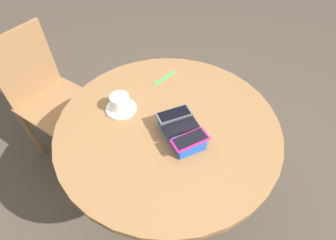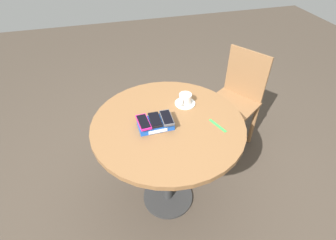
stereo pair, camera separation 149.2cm
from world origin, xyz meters
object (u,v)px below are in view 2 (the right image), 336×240
at_px(phone_gray, 167,118).
at_px(coffee_cup, 185,99).
at_px(lanyard_strap, 218,126).
at_px(chair_near_window, 235,101).
at_px(phone_box, 156,124).
at_px(saucer, 185,103).
at_px(phone_magenta, 143,122).
at_px(phone_black, 155,120).
at_px(round_table, 168,138).

relative_size(phone_gray, coffee_cup, 1.43).
relative_size(lanyard_strap, chair_near_window, 0.15).
relative_size(phone_box, chair_near_window, 0.23).
bearing_deg(chair_near_window, saucer, -150.24).
xyz_separation_m(saucer, coffee_cup, (-0.00, -0.00, 0.04)).
xyz_separation_m(phone_box, phone_magenta, (-0.07, -0.00, 0.03)).
bearing_deg(phone_box, coffee_cup, 36.09).
height_order(phone_box, saucer, phone_box).
bearing_deg(phone_black, chair_near_window, 31.59).
bearing_deg(coffee_cup, round_table, -135.74).
relative_size(phone_gray, lanyard_strap, 1.02).
xyz_separation_m(phone_magenta, coffee_cup, (0.31, 0.17, -0.01)).
relative_size(round_table, phone_black, 7.02).
xyz_separation_m(phone_magenta, phone_black, (0.07, 0.00, -0.00)).
height_order(round_table, saucer, saucer).
relative_size(phone_gray, chair_near_window, 0.16).
xyz_separation_m(saucer, chair_near_window, (0.58, 0.33, -0.32)).
bearing_deg(round_table, chair_near_window, 33.34).
bearing_deg(round_table, lanyard_strap, -20.78).
height_order(phone_magenta, saucer, phone_magenta).
relative_size(phone_black, chair_near_window, 0.15).
relative_size(phone_box, phone_black, 1.54).
height_order(phone_magenta, lanyard_strap, phone_magenta).
bearing_deg(phone_box, round_table, 14.43).
bearing_deg(round_table, phone_black, -167.08).
bearing_deg(lanyard_strap, chair_near_window, 52.02).
bearing_deg(phone_magenta, phone_black, 2.92).
relative_size(saucer, chair_near_window, 0.15).
bearing_deg(saucer, chair_near_window, 29.76).
relative_size(saucer, coffee_cup, 1.37).
bearing_deg(saucer, phone_gray, -134.45).
xyz_separation_m(phone_gray, lanyard_strap, (0.29, -0.08, -0.06)).
bearing_deg(chair_near_window, phone_magenta, -150.27).
height_order(phone_gray, saucer, phone_gray).
height_order(phone_magenta, phone_gray, phone_gray).
xyz_separation_m(phone_gray, coffee_cup, (0.17, 0.17, -0.01)).
bearing_deg(chair_near_window, lanyard_strap, -127.98).
bearing_deg(coffee_cup, lanyard_strap, -64.68).
relative_size(phone_magenta, phone_gray, 1.02).
height_order(phone_gray, coffee_cup, coffee_cup).
distance_m(phone_black, coffee_cup, 0.29).
bearing_deg(chair_near_window, round_table, -146.66).
bearing_deg(phone_black, round_table, 12.92).
distance_m(phone_black, phone_gray, 0.07).
distance_m(phone_magenta, phone_gray, 0.14).
height_order(phone_black, saucer, phone_black).
xyz_separation_m(round_table, phone_box, (-0.08, -0.02, 0.15)).
height_order(saucer, coffee_cup, coffee_cup).
height_order(coffee_cup, chair_near_window, chair_near_window).
relative_size(round_table, phone_box, 4.57).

